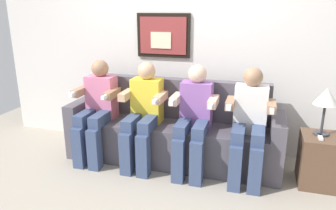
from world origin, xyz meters
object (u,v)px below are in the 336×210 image
object	(u,v)px
side_table_right	(321,160)
spare_remote_on_table	(320,137)
person_left_center	(144,111)
person_right_center	(194,116)
person_rightmost	(249,121)
couch	(172,134)
table_lamp	(326,98)
person_leftmost	(97,107)

from	to	relation	value
side_table_right	spare_remote_on_table	size ratio (longest dim) A/B	3.85
person_left_center	person_right_center	size ratio (longest dim) A/B	1.00
side_table_right	person_rightmost	bearing A→B (deg)	-174.96
couch	table_lamp	size ratio (longest dim) A/B	5.08
table_lamp	person_left_center	bearing A→B (deg)	-176.82
side_table_right	spare_remote_on_table	distance (m)	0.27
person_left_center	spare_remote_on_table	bearing A→B (deg)	0.15
person_left_center	table_lamp	size ratio (longest dim) A/B	2.41
person_leftmost	table_lamp	bearing A→B (deg)	2.44
person_left_center	person_rightmost	size ratio (longest dim) A/B	1.00
couch	person_rightmost	bearing A→B (deg)	-11.61
person_right_center	spare_remote_on_table	xyz separation A→B (m)	(1.19, 0.01, -0.10)
couch	person_right_center	world-z (taller)	person_right_center
couch	spare_remote_on_table	world-z (taller)	couch
person_rightmost	table_lamp	distance (m)	0.72
couch	person_right_center	xyz separation A→B (m)	(0.27, -0.17, 0.29)
person_leftmost	side_table_right	xyz separation A→B (m)	(2.34, 0.06, -0.36)
side_table_right	spare_remote_on_table	xyz separation A→B (m)	(-0.05, -0.06, 0.26)
person_rightmost	side_table_right	world-z (taller)	person_rightmost
person_leftmost	table_lamp	xyz separation A→B (m)	(2.31, 0.10, 0.25)
spare_remote_on_table	person_rightmost	bearing A→B (deg)	-179.55
table_lamp	person_rightmost	bearing A→B (deg)	-171.61
person_right_center	person_rightmost	bearing A→B (deg)	0.00
person_right_center	side_table_right	bearing A→B (deg)	2.83
couch	table_lamp	bearing A→B (deg)	-2.72
person_left_center	person_rightmost	distance (m)	1.09
person_leftmost	person_left_center	xyz separation A→B (m)	(0.55, 0.00, -0.00)
person_left_center	person_rightmost	world-z (taller)	same
person_leftmost	couch	bearing A→B (deg)	11.61
couch	person_left_center	bearing A→B (deg)	-148.38
side_table_right	table_lamp	bearing A→B (deg)	130.43
person_leftmost	side_table_right	world-z (taller)	person_leftmost
side_table_right	table_lamp	world-z (taller)	table_lamp
person_leftmost	table_lamp	distance (m)	2.32
person_right_center	person_left_center	bearing A→B (deg)	179.95
person_left_center	spare_remote_on_table	world-z (taller)	person_left_center
person_rightmost	spare_remote_on_table	xyz separation A→B (m)	(0.65, 0.01, -0.10)
couch	side_table_right	size ratio (longest dim) A/B	4.67
couch	spare_remote_on_table	bearing A→B (deg)	-6.36
person_right_center	table_lamp	xyz separation A→B (m)	(1.21, 0.10, 0.25)
couch	person_right_center	distance (m)	0.44
person_left_center	person_leftmost	bearing A→B (deg)	-179.95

